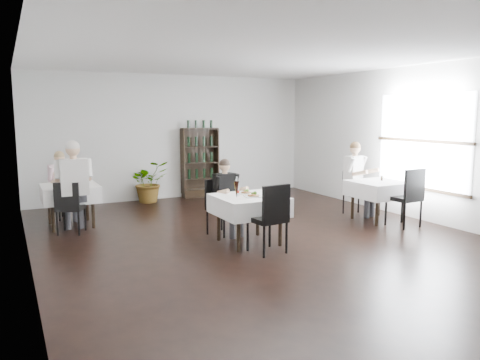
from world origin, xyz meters
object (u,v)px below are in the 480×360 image
potted_tree (149,182)px  diner_main (227,191)px  wine_shelf (200,163)px  main_table (249,205)px

potted_tree → diner_main: diner_main is taller
potted_tree → diner_main: bearing=-84.1°
wine_shelf → diner_main: 3.80m
potted_tree → main_table: bearing=-83.9°
wine_shelf → main_table: bearing=-101.8°
wine_shelf → main_table: (-0.90, -4.31, -0.23)m
wine_shelf → diner_main: bearing=-105.0°
main_table → potted_tree: (-0.45, 4.17, -0.13)m
wine_shelf → potted_tree: bearing=-174.0°
wine_shelf → potted_tree: wine_shelf is taller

